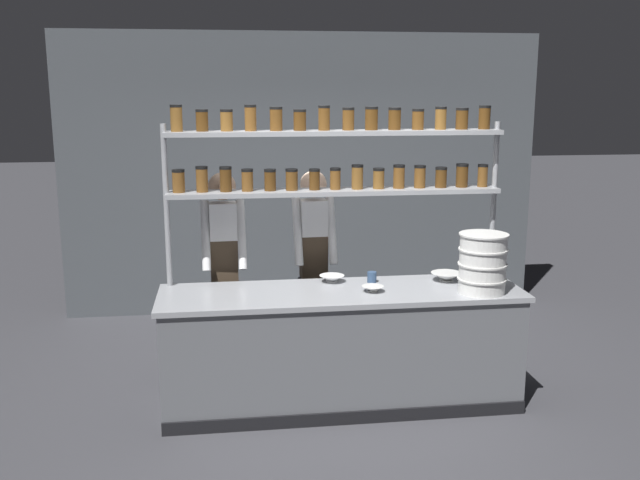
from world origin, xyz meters
name	(u,v)px	position (x,y,z in m)	size (l,w,h in m)	color
ground_plane	(341,403)	(0.00, 0.00, 0.00)	(40.00, 40.00, 0.00)	#3D3D42
back_wall	(303,175)	(0.00, 2.55, 1.51)	(5.17, 0.12, 3.02)	#4C5156
prep_counter	(341,348)	(0.00, 0.00, 0.46)	(2.77, 0.76, 0.92)	slate
spice_shelf_unit	(335,165)	(0.00, 0.33, 1.85)	(2.66, 0.28, 2.31)	#999BA0
chef_left	(224,262)	(-0.88, 0.60, 1.03)	(0.37, 0.31, 1.77)	black
chef_center	(314,257)	(-0.13, 0.68, 1.03)	(0.37, 0.31, 1.76)	black
container_stack	(483,263)	(1.04, -0.19, 1.15)	(0.37, 0.37, 0.45)	white
prep_bowl_near_left	(332,279)	(-0.04, 0.25, 0.95)	(0.20, 0.20, 0.05)	white
prep_bowl_center_front	(373,289)	(0.23, -0.06, 0.94)	(0.17, 0.17, 0.05)	silver
prep_bowl_center_back	(446,277)	(0.88, 0.16, 0.95)	(0.25, 0.25, 0.07)	silver
serving_cup_front	(372,277)	(0.28, 0.20, 0.96)	(0.07, 0.07, 0.09)	#334C70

